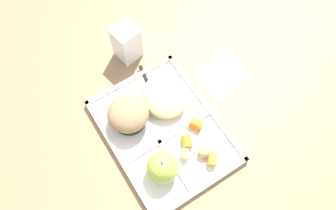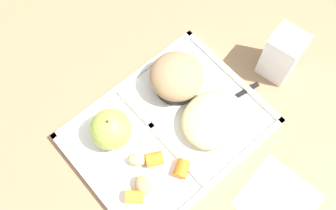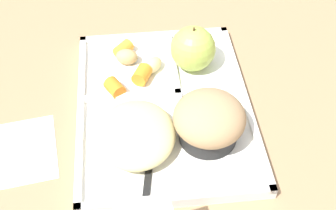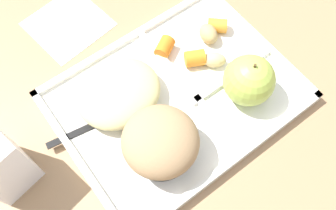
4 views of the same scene
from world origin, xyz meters
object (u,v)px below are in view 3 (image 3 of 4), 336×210
Objects in this scene: green_apple at (193,49)px; lunch_tray at (164,107)px; plastic_fork at (149,166)px; bran_muffin at (209,121)px.

lunch_tray is at bearing -33.95° from green_apple.
green_apple reaches higher than plastic_fork.
bran_muffin is at bearing 38.61° from lunch_tray.
plastic_fork is (0.04, -0.09, -0.03)m from bran_muffin.
lunch_tray is 3.40× the size of bran_muffin.
bran_muffin is (0.07, 0.06, 0.04)m from lunch_tray.
lunch_tray is at bearing 164.55° from plastic_fork.
lunch_tray is 0.10m from bran_muffin.
lunch_tray is 2.37× the size of plastic_fork.
green_apple is 0.15m from bran_muffin.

